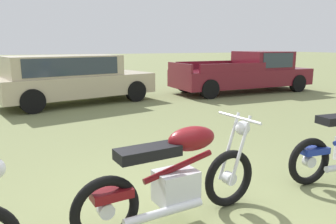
% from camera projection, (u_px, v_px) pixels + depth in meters
% --- Properties ---
extents(ground_plane, '(120.00, 120.00, 0.00)m').
position_uv_depth(ground_plane, '(188.00, 224.00, 3.23)').
color(ground_plane, olive).
extents(motorcycle_maroon, '(2.03, 0.70, 1.02)m').
position_uv_depth(motorcycle_maroon, '(177.00, 176.00, 3.19)').
color(motorcycle_maroon, black).
rests_on(motorcycle_maroon, ground).
extents(car_beige, '(4.78, 2.80, 1.43)m').
position_uv_depth(car_beige, '(71.00, 76.00, 9.69)').
color(car_beige, '#BCAD8C').
rests_on(car_beige, ground).
extents(pickup_truck_burgundy, '(5.32, 2.10, 1.49)m').
position_uv_depth(pickup_truck_burgundy, '(248.00, 72.00, 12.23)').
color(pickup_truck_burgundy, maroon).
rests_on(pickup_truck_burgundy, ground).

